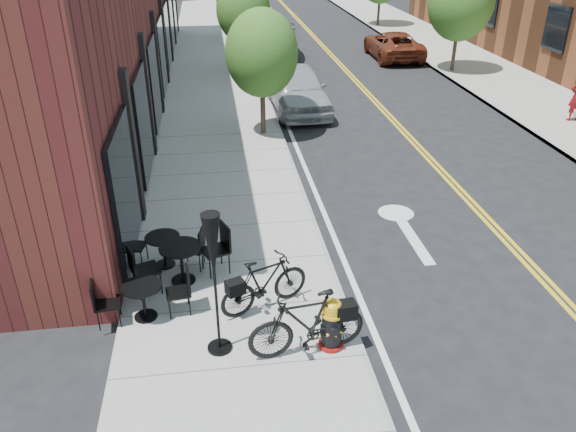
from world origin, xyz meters
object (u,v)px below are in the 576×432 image
bicycle_right (265,283)px  parked_car_b (276,43)px  fire_hydrant (332,324)px  bistro_set_b (163,247)px  patio_umbrella (213,256)px  bicycle_left (307,323)px  parked_car_a (297,88)px  bistro_set_c (181,259)px  parked_car_far (393,45)px  parked_car_c (260,23)px  bistro_set_a (143,297)px

bicycle_right → parked_car_b: bearing=-30.7°
fire_hydrant → bistro_set_b: size_ratio=0.58×
patio_umbrella → bicycle_left: bearing=-11.0°
fire_hydrant → parked_car_a: (1.42, 12.77, 0.23)m
bistro_set_b → parked_car_a: bearing=80.4°
bistro_set_c → parked_car_far: bearing=40.6°
bicycle_left → patio_umbrella: patio_umbrella is taller
bistro_set_b → bistro_set_c: (0.37, -0.61, 0.07)m
bicycle_left → bicycle_right: size_ratio=1.11×
bistro_set_b → parked_car_far: 20.32m
bistro_set_b → parked_car_b: parked_car_b is taller
bistro_set_b → parked_car_c: 25.08m
bicycle_left → bicycle_right: bearing=-163.6°
bicycle_right → bistro_set_a: bearing=66.6°
bicycle_right → patio_umbrella: (-0.83, -0.97, 1.24)m
bicycle_left → parked_car_c: 27.66m
parked_car_b → patio_umbrella: bearing=-94.1°
bistro_set_b → parked_car_far: (10.13, 17.62, 0.10)m
bistro_set_b → fire_hydrant: bearing=-31.9°
bicycle_right → bistro_set_c: 1.78m
bicycle_left → bistro_set_c: size_ratio=1.01×
fire_hydrant → bicycle_left: (-0.41, -0.09, 0.12)m
patio_umbrella → parked_car_b: (3.40, 20.59, -1.04)m
parked_car_c → bistro_set_c: bearing=-94.4°
fire_hydrant → bicycle_right: bearing=117.9°
bicycle_left → bistro_set_b: bearing=-147.4°
bistro_set_c → bicycle_right: bearing=-56.3°
bistro_set_a → parked_car_far: (10.38, 19.24, 0.10)m
bistro_set_a → patio_umbrella: 2.06m
bicycle_right → parked_car_c: (2.40, 26.35, 0.04)m
parked_car_far → bistro_set_b: bearing=61.8°
bistro_set_b → bistro_set_c: size_ratio=0.86×
bicycle_left → parked_car_b: 20.95m
fire_hydrant → bicycle_right: 1.49m
fire_hydrant → parked_car_c: bearing=75.4°
parked_car_a → parked_car_far: bearing=49.7°
bistro_set_b → parked_car_a: 10.84m
fire_hydrant → parked_car_b: size_ratio=0.19×
parked_car_a → fire_hydrant: bearing=-98.7°
bicycle_right → patio_umbrella: bearing=116.4°
bistro_set_a → bistro_set_c: (0.62, 1.01, 0.07)m
bistro_set_a → bicycle_right: bearing=-7.7°
patio_umbrella → parked_car_b: 20.89m
bicycle_left → bistro_set_c: bicycle_left is taller
bicycle_left → parked_car_a: size_ratio=0.41×
parked_car_c → parked_car_far: (5.90, -7.11, -0.02)m
parked_car_c → parked_car_far: 9.24m
bistro_set_c → parked_car_b: 19.03m
bicycle_right → bistro_set_b: (-1.82, 1.63, -0.08)m
bicycle_right → parked_car_a: parked_car_a is taller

